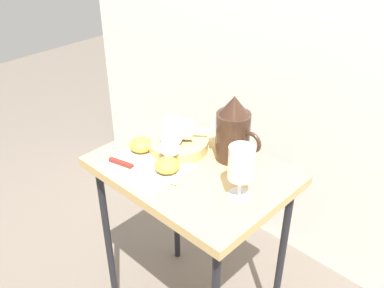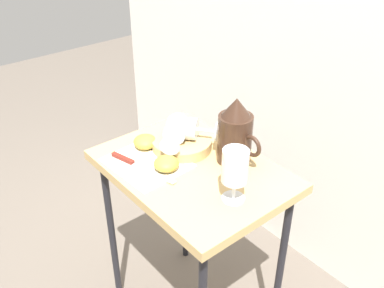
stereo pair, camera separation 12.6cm
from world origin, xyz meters
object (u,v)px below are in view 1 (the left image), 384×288
Objects in this scene: pitcher at (233,134)px; apple_half_left at (141,145)px; table at (192,186)px; wine_glass_upright at (241,166)px; wine_glass_tipped_far at (172,131)px; knife at (133,167)px; apple_half_right at (167,165)px; wine_glass_tipped_near at (180,129)px; basket_tray at (178,144)px.

pitcher reaches higher than apple_half_left.
table is 4.37× the size of wine_glass_upright.
wine_glass_tipped_far is 0.17m from knife.
apple_half_left and apple_half_right have the same top height.
wine_glass_upright reaches higher than wine_glass_tipped_near.
wine_glass_tipped_far is 2.07× the size of apple_half_left.
pitcher is 1.36× the size of wine_glass_tipped_far.
pitcher is at bearing 30.20° from wine_glass_tipped_far.
apple_half_left is at bearing -126.32° from wine_glass_tipped_near.
basket_tray is at bearing 60.53° from wine_glass_tipped_far.
basket_tray reaches higher than knife.
apple_half_left is at bearing 124.32° from knife.
wine_glass_tipped_near is 0.67× the size of knife.
basket_tray is 2.56× the size of apple_half_right.
table is 0.14m from basket_tray.
wine_glass_upright is 0.96× the size of wine_glass_tipped_near.
knife is (-0.08, -0.06, -0.02)m from apple_half_right.
wine_glass_upright is at bearing -7.17° from wine_glass_tipped_far.
basket_tray is at bearing 169.59° from wine_glass_upright.
basket_tray is at bearing 50.86° from apple_half_left.
table is 0.18m from wine_glass_tipped_near.
apple_half_right is at bearing -8.97° from apple_half_left.
wine_glass_upright is (0.19, -0.01, 0.17)m from table.
wine_glass_tipped_near is at bearing 167.51° from wine_glass_upright.
wine_glass_upright is at bearing -10.41° from basket_tray.
wine_glass_tipped_near reaches higher than apple_half_right.
table is 0.25m from wine_glass_upright.
wine_glass_tipped_near reaches higher than table.
apple_half_right reaches higher than table.
wine_glass_tipped_far is 0.13m from apple_half_right.
table is 0.12m from apple_half_right.
basket_tray is (-0.10, 0.04, 0.09)m from table.
apple_half_left is 0.31× the size of knife.
knife is at bearing -55.68° from apple_half_left.
apple_half_left is at bearing -129.14° from basket_tray.
apple_half_right is (0.14, -0.02, 0.00)m from apple_half_left.
basket_tray is at bearing 84.81° from knife.
basket_tray is 0.05m from wine_glass_tipped_near.
wine_glass_tipped_near is at bearing -155.89° from pitcher.
wine_glass_tipped_near is at bearing 118.61° from apple_half_right.
wine_glass_upright is 0.37m from apple_half_left.
apple_half_left is (-0.07, -0.10, -0.05)m from wine_glass_tipped_near.
wine_glass_tipped_near is at bearing 53.68° from apple_half_left.
wine_glass_tipped_near is 2.17× the size of apple_half_right.
table is 3.54× the size of basket_tray.
basket_tray is 0.12m from apple_half_left.
wine_glass_upright is 2.08× the size of apple_half_left.
knife is at bearing -95.19° from basket_tray.
pitcher is 1.29× the size of wine_glass_tipped_near.
table is 0.21m from apple_half_left.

